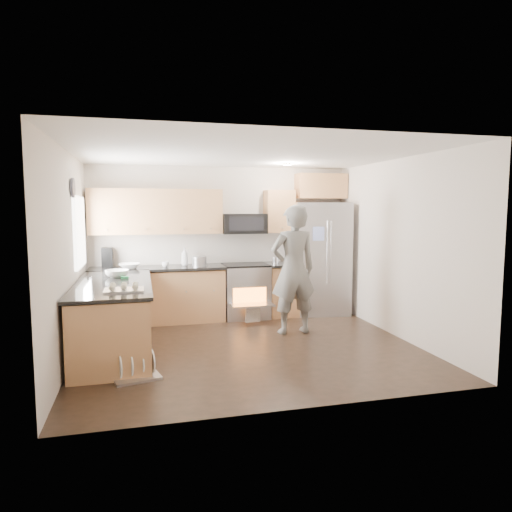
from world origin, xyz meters
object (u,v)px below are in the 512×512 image
object	(u,v)px
stove_range	(245,279)
dish_rack	(136,371)
person	(293,270)
refrigerator	(320,258)

from	to	relation	value
stove_range	dish_rack	world-z (taller)	stove_range
person	stove_range	bearing A→B (deg)	-71.86
refrigerator	dish_rack	world-z (taller)	refrigerator
person	dish_rack	size ratio (longest dim) A/B	3.35
refrigerator	person	distance (m)	1.48
person	dish_rack	world-z (taller)	person
refrigerator	person	bearing A→B (deg)	-117.98
refrigerator	dish_rack	bearing A→B (deg)	-132.10
person	dish_rack	xyz separation A→B (m)	(-2.30, -1.33, -0.89)
person	dish_rack	distance (m)	2.80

